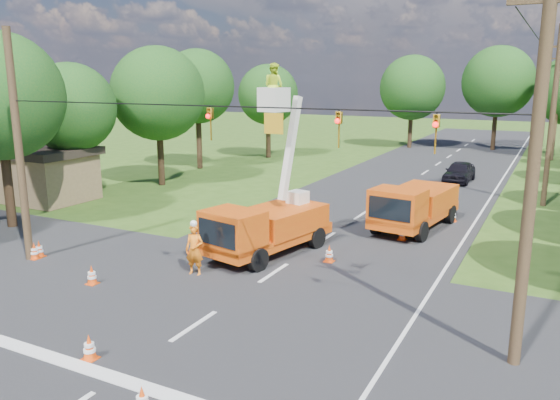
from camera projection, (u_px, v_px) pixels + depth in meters
The scene contains 28 objects.
ground at pixel (388, 198), 33.32m from camera, with size 140.00×140.00×0.00m, color #315118.
road_main at pixel (388, 198), 33.32m from camera, with size 12.00×100.00×0.06m, color black.
road_cross at pixel (231, 303), 17.69m from camera, with size 56.00×10.00×0.07m, color black.
stop_bar at pixel (116, 380), 13.18m from camera, with size 9.00×0.45×0.02m, color silver.
edge_line at pixel (485, 207), 30.83m from camera, with size 0.12×90.00×0.02m, color silver.
bucket_truck at pixel (267, 216), 22.17m from camera, with size 3.40×6.29×7.71m.
second_truck at pixel (414, 205), 25.99m from camera, with size 3.13×6.41×2.31m.
ground_worker at pixel (194, 250), 20.01m from camera, with size 0.71×0.47×1.94m, color orange.
distant_car at pixel (459, 172), 38.19m from camera, with size 1.72×4.27×1.45m, color black.
traffic_cone_0 at pixel (89, 348), 14.01m from camera, with size 0.38×0.38×0.71m.
traffic_cone_2 at pixel (329, 254), 21.51m from camera, with size 0.38×0.38×0.71m.
traffic_cone_3 at pixel (402, 233), 24.43m from camera, with size 0.38×0.38×0.71m.
traffic_cone_4 at pixel (92, 275), 19.17m from camera, with size 0.38×0.38×0.71m.
traffic_cone_5 at pixel (34, 251), 21.84m from camera, with size 0.38×0.38×0.71m.
traffic_cone_6 at pixel (39, 249), 22.08m from camera, with size 0.38×0.38×0.71m.
traffic_cone_7 at pixel (453, 215), 27.57m from camera, with size 0.38×0.38×0.71m.
pole_right_near at pixel (533, 166), 12.79m from camera, with size 1.80×0.30×10.00m.
pole_right_mid at pixel (552, 116), 30.16m from camera, with size 1.80×0.30×10.00m.
pole_right_far at pixel (558, 102), 47.52m from camera, with size 1.80×0.30×10.00m.
pole_left at pixel (19, 148), 20.95m from camera, with size 0.30×0.30×9.00m.
signal_span at pixel (293, 123), 15.42m from camera, with size 18.00×0.29×1.07m.
shed at pixel (45, 173), 32.31m from camera, with size 5.50×4.50×3.15m.
tree_left_c at pixel (71, 108), 31.68m from camera, with size 5.20×5.20×8.06m.
tree_left_d at pixel (158, 94), 36.07m from camera, with size 6.20×6.20×9.24m.
tree_left_e at pixel (197, 87), 42.87m from camera, with size 5.80×5.80×9.41m.
tree_left_f at pixel (268, 95), 49.10m from camera, with size 5.40×5.40×8.40m.
tree_far_a at pixel (412, 88), 55.91m from camera, with size 6.60×6.60×9.50m.
tree_far_b at pixel (498, 82), 53.94m from camera, with size 7.00×7.00×10.32m.
Camera 1 is at (8.98, -11.98, 7.12)m, focal length 35.00 mm.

